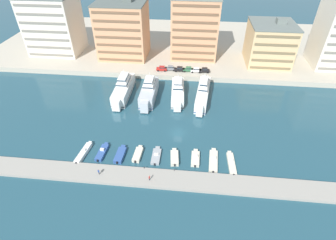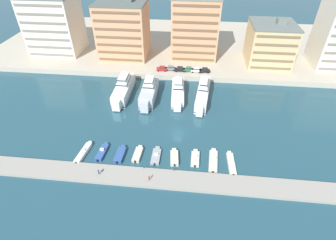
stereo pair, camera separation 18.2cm
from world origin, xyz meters
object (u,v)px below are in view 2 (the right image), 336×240
Objects in this scene: motorboat_white_far_left at (84,152)px; car_grey_left at (171,68)px; yacht_silver_left at (149,92)px; motorboat_cream_mid_right at (195,158)px; motorboat_cream_center_right at (174,158)px; pedestrian_mid_deck at (98,171)px; yacht_white_mid_left at (178,91)px; car_red_far_left at (162,68)px; motorboat_cream_far_right at (231,163)px; motorboat_cream_right at (213,161)px; motorboat_grey_center at (156,156)px; yacht_white_far_left at (124,88)px; car_black_center_right at (205,70)px; motorboat_cream_center_left at (138,154)px; yacht_white_center_left at (203,93)px; car_green_center_left at (189,69)px; car_white_center at (196,70)px; motorboat_blue_left at (102,152)px; motorboat_blue_mid_left at (120,154)px; car_black_mid_left at (180,69)px; pedestrian_near_edge at (149,177)px.

car_grey_left is (18.62, 47.20, 2.44)m from motorboat_white_far_left.
yacht_silver_left reaches higher than motorboat_cream_mid_right.
pedestrian_mid_deck is (-17.66, -7.61, 1.15)m from motorboat_cream_center_right.
yacht_white_mid_left is 4.68× the size of car_red_far_left.
car_grey_left is at bearing 113.20° from motorboat_cream_far_right.
yacht_silver_left is 2.17× the size of motorboat_cream_right.
motorboat_grey_center is 1.08× the size of motorboat_cream_mid_right.
yacht_white_far_left is 32.78m from car_black_center_right.
yacht_white_mid_left is at bearing 117.29° from motorboat_cream_far_right.
motorboat_white_far_left reaches higher than motorboat_cream_center_left.
yacht_silver_left is 4.51× the size of car_red_far_left.
yacht_white_center_left is 2.50× the size of motorboat_cream_right.
motorboat_cream_right is (19.76, -0.11, -0.10)m from motorboat_cream_center_left.
car_green_center_left is (6.44, 45.98, 2.59)m from motorboat_grey_center.
motorboat_cream_mid_right reaches higher than motorboat_cream_far_right.
motorboat_cream_center_left is 1.47× the size of car_green_center_left.
motorboat_grey_center is 14.88m from motorboat_cream_right.
motorboat_grey_center is at bearing -0.18° from motorboat_cream_center_left.
car_green_center_left is at bearing 174.00° from car_white_center.
pedestrian_mid_deck is (-25.56, -53.67, -1.28)m from car_black_center_right.
motorboat_blue_left is (-26.60, -29.38, -2.13)m from yacht_white_center_left.
car_black_mid_left is (12.44, 46.39, 2.47)m from motorboat_blue_mid_left.
pedestrian_near_edge is at bearing -103.65° from car_black_center_right.
yacht_white_center_left is 3.28× the size of motorboat_blue_mid_left.
motorboat_cream_center_left is (-8.29, -30.38, -1.61)m from yacht_white_mid_left.
pedestrian_near_edge reaches higher than motorboat_cream_far_right.
motorboat_white_far_left is 2.04× the size of car_white_center.
car_black_mid_left is 6.50m from car_white_center.
car_grey_left reaches higher than motorboat_cream_far_right.
car_green_center_left is at bearing 54.26° from yacht_silver_left.
car_green_center_left is (3.04, 15.58, 0.87)m from yacht_white_mid_left.
yacht_white_far_left is 5.05× the size of car_grey_left.
motorboat_cream_right is at bearing 0.78° from motorboat_cream_center_right.
car_green_center_left reaches higher than motorboat_cream_center_right.
car_green_center_left is at bearing 2.19° from car_red_far_left.
yacht_silver_left reaches higher than motorboat_blue_left.
motorboat_cream_far_right is 21.33m from pedestrian_near_edge.
car_green_center_left is at bearing 61.23° from motorboat_white_far_left.
yacht_silver_left is 37.00m from pedestrian_near_edge.
yacht_white_center_left reaches higher than motorboat_cream_center_left.
motorboat_grey_center is 1.62× the size of car_white_center.
motorboat_cream_right is at bearing 173.71° from motorboat_cream_far_right.
motorboat_cream_center_right is at bearing 57.12° from pedestrian_near_edge.
motorboat_cream_center_left is at bearing 178.54° from motorboat_cream_center_right.
motorboat_cream_far_right reaches higher than motorboat_cream_center_right.
motorboat_cream_center_right is (19.34, -0.12, 0.08)m from motorboat_blue_left.
car_red_far_left is at bearing 116.23° from yacht_white_mid_left.
motorboat_blue_mid_left is 49.27m from car_green_center_left.
yacht_silver_left is at bearing 102.80° from motorboat_grey_center.
yacht_silver_left is 18.51m from yacht_white_center_left.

